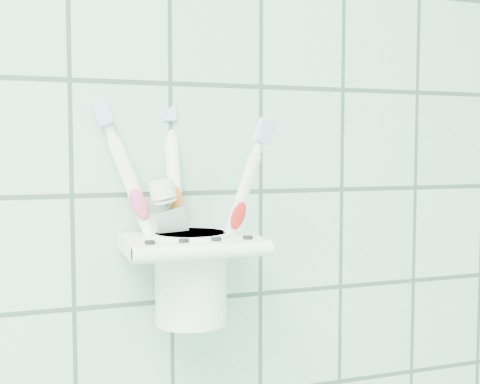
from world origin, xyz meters
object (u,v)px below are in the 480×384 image
(cup, at_px, (191,273))
(toothbrush_orange, at_px, (204,212))
(toothpaste_tube, at_px, (186,234))
(toothbrush_pink, at_px, (182,199))
(holder_bracket, at_px, (190,245))
(toothbrush_blue, at_px, (182,201))

(cup, relative_size, toothbrush_orange, 0.45)
(cup, bearing_deg, toothpaste_tube, 91.41)
(toothbrush_pink, relative_size, toothbrush_orange, 1.12)
(cup, bearing_deg, holder_bracket, -107.51)
(cup, height_order, toothbrush_orange, toothbrush_orange)
(toothbrush_blue, distance_m, toothpaste_tube, 0.04)
(cup, bearing_deg, toothbrush_blue, -151.83)
(toothpaste_tube, bearing_deg, toothbrush_blue, -133.77)
(cup, relative_size, toothbrush_pink, 0.40)
(toothbrush_blue, distance_m, toothbrush_orange, 0.02)
(toothbrush_blue, xyz_separation_m, toothpaste_tube, (0.01, 0.02, -0.03))
(toothbrush_blue, xyz_separation_m, toothbrush_orange, (0.02, 0.00, -0.01))
(cup, height_order, toothbrush_pink, toothbrush_pink)
(toothpaste_tube, bearing_deg, holder_bracket, -111.56)
(toothbrush_pink, height_order, toothbrush_blue, toothbrush_pink)
(holder_bracket, height_order, cup, same)
(cup, relative_size, toothpaste_tube, 0.64)
(toothbrush_orange, relative_size, toothpaste_tube, 1.43)
(toothbrush_pink, xyz_separation_m, toothpaste_tube, (0.01, 0.01, -0.03))
(cup, bearing_deg, toothbrush_pink, 178.38)
(cup, xyz_separation_m, toothbrush_pink, (-0.01, 0.00, 0.07))
(toothbrush_orange, distance_m, toothpaste_tube, 0.03)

